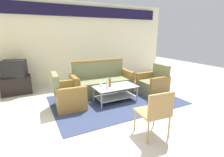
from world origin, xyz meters
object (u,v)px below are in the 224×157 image
object	(u,v)px
couch	(102,83)
armchair_right	(153,85)
coffee_table	(115,91)
armchair_left	(68,96)
bottle_brown	(110,83)
bottle_clear	(107,84)
television	(14,68)
tv_stand	(17,85)
wicker_chair	(156,111)
cup	(101,84)

from	to	relation	value
couch	armchair_right	distance (m)	1.52
coffee_table	armchair_left	bearing A→B (deg)	171.59
bottle_brown	couch	bearing A→B (deg)	83.40
couch	bottle_clear	bearing A→B (deg)	78.53
couch	television	distance (m)	2.56
tv_stand	armchair_right	bearing A→B (deg)	-27.96
armchair_right	tv_stand	xyz separation A→B (m)	(-3.56, 1.89, -0.03)
bottle_clear	television	size ratio (longest dim) A/B	0.39
couch	armchair_left	distance (m)	1.27
armchair_right	coffee_table	world-z (taller)	armchair_right
television	wicker_chair	bearing A→B (deg)	136.69
television	wicker_chair	distance (m)	4.19
coffee_table	bottle_clear	world-z (taller)	bottle_clear
couch	wicker_chair	world-z (taller)	couch
couch	cup	world-z (taller)	couch
bottle_brown	television	bearing A→B (deg)	140.13
armchair_right	bottle_brown	bearing A→B (deg)	87.20
cup	television	xyz separation A→B (m)	(-1.97, 1.70, 0.30)
cup	wicker_chair	world-z (taller)	wicker_chair
bottle_clear	cup	distance (m)	0.24
armchair_left	armchair_right	world-z (taller)	same
armchair_right	coffee_table	distance (m)	1.25
tv_stand	coffee_table	bearing A→B (deg)	-38.99
bottle_clear	wicker_chair	distance (m)	1.67
couch	television	bearing A→B (deg)	-23.81
couch	armchair_right	bearing A→B (deg)	151.71
couch	tv_stand	bearing A→B (deg)	-23.75
couch	armchair_left	xyz separation A→B (m)	(-1.13, -0.58, -0.03)
tv_stand	couch	bearing A→B (deg)	-26.25
armchair_left	tv_stand	distance (m)	2.04
bottle_clear	couch	bearing A→B (deg)	76.02
couch	bottle_brown	bearing A→B (deg)	85.91
couch	armchair_right	world-z (taller)	couch
armchair_left	coffee_table	xyz separation A→B (m)	(1.18, -0.17, -0.02)
armchair_left	cup	size ratio (longest dim) A/B	8.50
tv_stand	armchair_left	bearing A→B (deg)	-56.38
bottle_brown	cup	distance (m)	0.24
bottle_brown	wicker_chair	distance (m)	1.78
couch	armchair_right	size ratio (longest dim) A/B	2.15
tv_stand	television	xyz separation A→B (m)	(0.00, 0.00, 0.50)
wicker_chair	bottle_clear	bearing A→B (deg)	97.87
wicker_chair	couch	bearing A→B (deg)	92.33
cup	armchair_left	bearing A→B (deg)	179.78
couch	tv_stand	size ratio (longest dim) A/B	2.29
couch	armchair_left	world-z (taller)	couch
couch	armchair_right	xyz separation A→B (m)	(1.30, -0.78, -0.03)
cup	wicker_chair	size ratio (longest dim) A/B	0.12
coffee_table	tv_stand	bearing A→B (deg)	141.01
coffee_table	wicker_chair	xyz separation A→B (m)	(-0.17, -1.72, 0.22)
armchair_left	tv_stand	world-z (taller)	armchair_left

